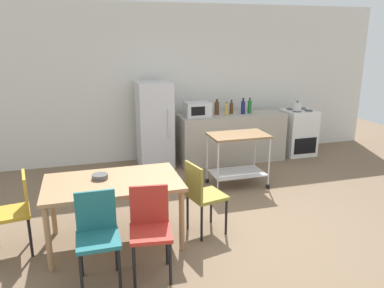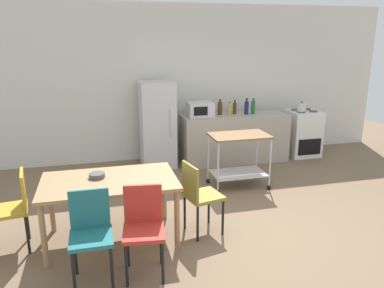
{
  "view_description": "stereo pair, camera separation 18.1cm",
  "coord_description": "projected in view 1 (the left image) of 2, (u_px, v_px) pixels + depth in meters",
  "views": [
    {
      "loc": [
        -1.78,
        -3.84,
        2.29
      ],
      "look_at": [
        -0.29,
        1.2,
        0.8
      ],
      "focal_mm": 35.23,
      "sensor_mm": 36.0,
      "label": 1
    },
    {
      "loc": [
        -1.61,
        -3.88,
        2.29
      ],
      "look_at": [
        -0.29,
        1.2,
        0.8
      ],
      "focal_mm": 35.23,
      "sensor_mm": 36.0,
      "label": 2
    }
  ],
  "objects": [
    {
      "name": "kettle",
      "position": [
        297.0,
        106.0,
        7.31
      ],
      "size": [
        0.24,
        0.17,
        0.19
      ],
      "color": "silver",
      "rests_on": "stove_oven"
    },
    {
      "name": "fruit_bowl",
      "position": [
        100.0,
        177.0,
        4.24
      ],
      "size": [
        0.18,
        0.18,
        0.05
      ],
      "primitive_type": "cylinder",
      "color": "#4C4C4C",
      "rests_on": "dining_table"
    },
    {
      "name": "bottle_olive_oil",
      "position": [
        231.0,
        108.0,
        7.09
      ],
      "size": [
        0.07,
        0.07,
        0.26
      ],
      "color": "#4C2D19",
      "rests_on": "kitchen_counter"
    },
    {
      "name": "bottle_soda",
      "position": [
        243.0,
        107.0,
        7.07
      ],
      "size": [
        0.08,
        0.08,
        0.3
      ],
      "color": "navy",
      "rests_on": "kitchen_counter"
    },
    {
      "name": "bottle_wine",
      "position": [
        217.0,
        108.0,
        7.02
      ],
      "size": [
        0.08,
        0.08,
        0.29
      ],
      "color": "#4C2D19",
      "rests_on": "kitchen_counter"
    },
    {
      "name": "kitchen_counter",
      "position": [
        231.0,
        138.0,
        7.17
      ],
      "size": [
        2.0,
        0.64,
        0.9
      ],
      "primitive_type": "cube",
      "color": "#A89E8E",
      "rests_on": "ground_plane"
    },
    {
      "name": "chair_red",
      "position": [
        150.0,
        225.0,
        3.68
      ],
      "size": [
        0.45,
        0.45,
        0.89
      ],
      "rotation": [
        0.0,
        0.0,
        -0.13
      ],
      "color": "#B72D23",
      "rests_on": "ground_plane"
    },
    {
      "name": "microwave",
      "position": [
        197.0,
        109.0,
        6.85
      ],
      "size": [
        0.46,
        0.35,
        0.26
      ],
      "color": "silver",
      "rests_on": "kitchen_counter"
    },
    {
      "name": "chair_olive",
      "position": [
        202.0,
        193.0,
        4.44
      ],
      "size": [
        0.48,
        0.48,
        0.89
      ],
      "rotation": [
        0.0,
        0.0,
        1.79
      ],
      "color": "olive",
      "rests_on": "ground_plane"
    },
    {
      "name": "bottle_hot_sauce",
      "position": [
        250.0,
        107.0,
        7.13
      ],
      "size": [
        0.07,
        0.07,
        0.29
      ],
      "color": "#1E6628",
      "rests_on": "kitchen_counter"
    },
    {
      "name": "chair_teal",
      "position": [
        97.0,
        232.0,
        3.55
      ],
      "size": [
        0.4,
        0.4,
        0.89
      ],
      "rotation": [
        0.0,
        0.0,
        -0.0
      ],
      "color": "#1E666B",
      "rests_on": "ground_plane"
    },
    {
      "name": "bottle_vinegar",
      "position": [
        226.0,
        110.0,
        6.96
      ],
      "size": [
        0.06,
        0.06,
        0.25
      ],
      "color": "gold",
      "rests_on": "kitchen_counter"
    },
    {
      "name": "stove_oven",
      "position": [
        298.0,
        132.0,
        7.58
      ],
      "size": [
        0.6,
        0.61,
        0.92
      ],
      "color": "white",
      "rests_on": "ground_plane"
    },
    {
      "name": "back_wall",
      "position": [
        177.0,
        83.0,
        7.21
      ],
      "size": [
        8.4,
        0.12,
        2.9
      ],
      "primitive_type": "cube",
      "color": "silver",
      "rests_on": "ground_plane"
    },
    {
      "name": "dining_table",
      "position": [
        113.0,
        187.0,
        4.21
      ],
      "size": [
        1.5,
        0.9,
        0.75
      ],
      "color": "#A37A51",
      "rests_on": "ground_plane"
    },
    {
      "name": "chair_mustard",
      "position": [
        16.0,
        208.0,
        4.05
      ],
      "size": [
        0.46,
        0.46,
        0.89
      ],
      "rotation": [
        0.0,
        0.0,
        -1.42
      ],
      "color": "gold",
      "rests_on": "ground_plane"
    },
    {
      "name": "kitchen_cart",
      "position": [
        238.0,
        151.0,
        5.89
      ],
      "size": [
        0.91,
        0.57,
        0.85
      ],
      "color": "brown",
      "rests_on": "ground_plane"
    },
    {
      "name": "refrigerator",
      "position": [
        155.0,
        125.0,
        6.78
      ],
      "size": [
        0.6,
        0.63,
        1.55
      ],
      "color": "silver",
      "rests_on": "ground_plane"
    },
    {
      "name": "ground_plane",
      "position": [
        242.0,
        230.0,
        4.65
      ],
      "size": [
        12.0,
        12.0,
        0.0
      ],
      "primitive_type": "plane",
      "color": "brown"
    }
  ]
}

